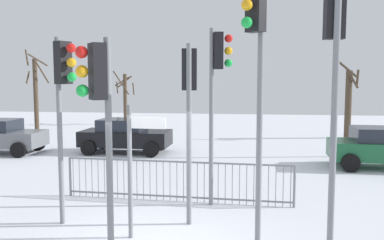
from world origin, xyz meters
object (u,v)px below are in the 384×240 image
(traffic_light_rear_left, at_px, (63,88))
(car_green_mid, at_px, (384,147))
(bare_tree_left, at_px, (36,91))
(traffic_light_foreground_left, at_px, (189,93))
(traffic_light_rear_right, at_px, (256,52))
(car_black_trailing, at_px, (125,135))
(traffic_light_foreground_right, at_px, (334,58))
(bare_tree_right, at_px, (125,96))
(traffic_light_mid_left, at_px, (217,77))
(traffic_light_mid_right, at_px, (99,102))
(bare_tree_centre, at_px, (349,101))
(direction_sign_post, at_px, (133,164))

(traffic_light_rear_left, distance_m, car_green_mid, 11.46)
(bare_tree_left, bearing_deg, traffic_light_foreground_left, -52.50)
(traffic_light_foreground_left, relative_size, traffic_light_rear_right, 0.78)
(traffic_light_rear_right, relative_size, car_black_trailing, 1.31)
(traffic_light_rear_right, distance_m, car_green_mid, 9.57)
(traffic_light_rear_left, bearing_deg, traffic_light_rear_right, 102.33)
(traffic_light_foreground_right, height_order, traffic_light_rear_right, traffic_light_rear_right)
(car_green_mid, height_order, bare_tree_left, bare_tree_left)
(traffic_light_rear_right, relative_size, bare_tree_right, 1.34)
(car_green_mid, bearing_deg, car_black_trailing, 171.24)
(traffic_light_foreground_left, relative_size, traffic_light_mid_left, 0.89)
(car_green_mid, bearing_deg, traffic_light_rear_left, -140.08)
(traffic_light_mid_right, distance_m, bare_tree_centre, 18.48)
(traffic_light_foreground_right, bearing_deg, traffic_light_foreground_left, 141.09)
(traffic_light_foreground_left, height_order, bare_tree_centre, bare_tree_centre)
(direction_sign_post, xyz_separation_m, bare_tree_centre, (7.63, 15.28, 0.47))
(traffic_light_rear_left, relative_size, direction_sign_post, 1.52)
(traffic_light_mid_right, bearing_deg, car_black_trailing, -22.68)
(car_green_mid, bearing_deg, bare_tree_left, 154.76)
(traffic_light_foreground_right, distance_m, car_green_mid, 9.34)
(car_black_trailing, bearing_deg, traffic_light_foreground_right, -55.16)
(traffic_light_rear_right, bearing_deg, traffic_light_foreground_left, -4.21)
(traffic_light_foreground_left, height_order, car_black_trailing, traffic_light_foreground_left)
(bare_tree_centre, xyz_separation_m, bare_tree_right, (-13.91, 5.07, -0.02))
(traffic_light_foreground_right, bearing_deg, traffic_light_rear_right, 155.39)
(car_black_trailing, bearing_deg, car_green_mid, -8.77)
(car_green_mid, bearing_deg, traffic_light_mid_right, -127.41)
(traffic_light_foreground_right, height_order, bare_tree_centre, traffic_light_foreground_right)
(traffic_light_foreground_left, distance_m, car_black_trailing, 9.42)
(traffic_light_foreground_left, bearing_deg, direction_sign_post, -136.10)
(car_black_trailing, distance_m, bare_tree_centre, 12.22)
(traffic_light_foreground_right, bearing_deg, bare_tree_left, 124.33)
(traffic_light_foreground_right, xyz_separation_m, bare_tree_centre, (3.98, 15.92, -1.56))
(direction_sign_post, distance_m, car_green_mid, 10.42)
(traffic_light_mid_right, distance_m, traffic_light_mid_left, 4.25)
(traffic_light_foreground_right, height_order, traffic_light_mid_left, traffic_light_foreground_right)
(traffic_light_foreground_right, relative_size, traffic_light_rear_left, 1.19)
(bare_tree_centre, relative_size, bare_tree_right, 1.11)
(traffic_light_rear_left, relative_size, traffic_light_rear_right, 0.81)
(traffic_light_rear_right, relative_size, bare_tree_left, 1.00)
(traffic_light_mid_left, distance_m, bare_tree_left, 18.79)
(traffic_light_foreground_right, relative_size, bare_tree_centre, 1.17)
(traffic_light_foreground_left, height_order, direction_sign_post, traffic_light_foreground_left)
(direction_sign_post, distance_m, bare_tree_centre, 17.08)
(car_black_trailing, distance_m, car_green_mid, 10.26)
(traffic_light_foreground_left, bearing_deg, traffic_light_mid_left, 64.90)
(traffic_light_foreground_left, xyz_separation_m, bare_tree_left, (-11.86, 15.46, -0.45))
(car_black_trailing, relative_size, bare_tree_centre, 0.92)
(traffic_light_rear_right, distance_m, traffic_light_mid_left, 2.83)
(traffic_light_rear_left, bearing_deg, car_black_trailing, -148.31)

